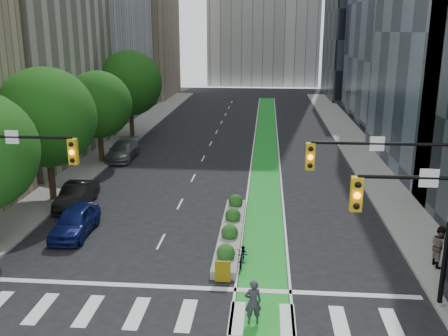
% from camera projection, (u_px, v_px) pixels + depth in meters
% --- Properties ---
extents(ground, '(160.00, 160.00, 0.00)m').
position_uv_depth(ground, '(190.00, 302.00, 20.76)').
color(ground, black).
rests_on(ground, ground).
extents(sidewalk_left, '(3.60, 90.00, 0.15)m').
position_uv_depth(sidewalk_left, '(104.00, 153.00, 45.71)').
color(sidewalk_left, gray).
rests_on(sidewalk_left, ground).
extents(sidewalk_right, '(3.60, 90.00, 0.15)m').
position_uv_depth(sidewalk_right, '(366.00, 158.00, 43.77)').
color(sidewalk_right, gray).
rests_on(sidewalk_right, ground).
extents(bike_lane_paint, '(2.20, 70.00, 0.01)m').
position_uv_depth(bike_lane_paint, '(266.00, 145.00, 49.31)').
color(bike_lane_paint, green).
rests_on(bike_lane_paint, ground).
extents(building_tan_far, '(14.00, 16.00, 26.00)m').
position_uv_depth(building_tan_far, '(129.00, 17.00, 82.31)').
color(building_tan_far, tan).
rests_on(building_tan_far, ground).
extents(building_dark_end, '(14.00, 18.00, 28.00)m').
position_uv_depth(building_dark_end, '(374.00, 11.00, 80.67)').
color(building_dark_end, black).
rests_on(building_dark_end, ground).
extents(tree_mid, '(6.40, 6.40, 8.78)m').
position_uv_depth(tree_mid, '(46.00, 118.00, 31.70)').
color(tree_mid, black).
rests_on(tree_mid, ground).
extents(tree_midfar, '(5.60, 5.60, 7.76)m').
position_uv_depth(tree_midfar, '(98.00, 105.00, 41.47)').
color(tree_midfar, black).
rests_on(tree_midfar, ground).
extents(tree_far, '(6.60, 6.60, 9.00)m').
position_uv_depth(tree_far, '(130.00, 83.00, 50.87)').
color(tree_far, black).
rests_on(tree_far, ground).
extents(signal_right, '(5.82, 0.51, 7.20)m').
position_uv_depth(signal_right, '(412.00, 195.00, 19.21)').
color(signal_right, black).
rests_on(signal_right, ground).
extents(median_planter, '(1.20, 10.26, 1.10)m').
position_uv_depth(median_planter, '(231.00, 230.00, 27.32)').
color(median_planter, gray).
rests_on(median_planter, ground).
extents(bicycle, '(0.72, 1.86, 0.96)m').
position_uv_depth(bicycle, '(243.00, 254.00, 24.13)').
color(bicycle, gray).
rests_on(bicycle, ground).
extents(cyclist, '(0.75, 0.57, 1.82)m').
position_uv_depth(cyclist, '(253.00, 302.00, 19.05)').
color(cyclist, '#322E37').
rests_on(cyclist, ground).
extents(parked_car_left_near, '(1.96, 4.61, 1.55)m').
position_uv_depth(parked_car_left_near, '(75.00, 221.00, 27.48)').
color(parked_car_left_near, '#0D1753').
rests_on(parked_car_left_near, ground).
extents(parked_car_left_mid, '(1.69, 4.63, 1.51)m').
position_uv_depth(parked_car_left_mid, '(77.00, 195.00, 31.87)').
color(parked_car_left_mid, black).
rests_on(parked_car_left_mid, ground).
extents(parked_car_left_far, '(2.32, 5.38, 1.54)m').
position_uv_depth(parked_car_left_far, '(123.00, 150.00, 43.65)').
color(parked_car_left_far, '#5A5C5F').
rests_on(parked_car_left_far, ground).
extents(pedestrian_near, '(0.85, 1.04, 1.97)m').
position_uv_depth(pedestrian_near, '(440.00, 246.00, 23.44)').
color(pedestrian_near, gray).
rests_on(pedestrian_near, sidewalk_right).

